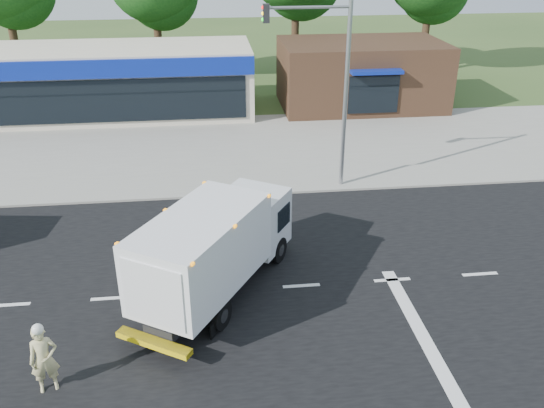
# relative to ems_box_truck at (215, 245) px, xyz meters

# --- Properties ---
(ground) EXTENTS (120.00, 120.00, 0.00)m
(ground) POSITION_rel_ems_box_truck_xyz_m (2.70, 0.12, -1.78)
(ground) COLOR #385123
(ground) RESTS_ON ground
(road_asphalt) EXTENTS (60.00, 14.00, 0.02)m
(road_asphalt) POSITION_rel_ems_box_truck_xyz_m (2.70, 0.12, -1.77)
(road_asphalt) COLOR black
(road_asphalt) RESTS_ON ground
(sidewalk) EXTENTS (60.00, 2.40, 0.12)m
(sidewalk) POSITION_rel_ems_box_truck_xyz_m (2.70, 8.32, -1.72)
(sidewalk) COLOR gray
(sidewalk) RESTS_ON ground
(parking_apron) EXTENTS (60.00, 9.00, 0.02)m
(parking_apron) POSITION_rel_ems_box_truck_xyz_m (2.70, 14.12, -1.77)
(parking_apron) COLOR gray
(parking_apron) RESTS_ON ground
(lane_markings) EXTENTS (55.20, 7.00, 0.01)m
(lane_markings) POSITION_rel_ems_box_truck_xyz_m (4.05, -1.23, -1.76)
(lane_markings) COLOR silver
(lane_markings) RESTS_ON road_asphalt
(ems_box_truck) EXTENTS (5.48, 7.03, 3.08)m
(ems_box_truck) POSITION_rel_ems_box_truck_xyz_m (0.00, 0.00, 0.00)
(ems_box_truck) COLOR black
(ems_box_truck) RESTS_ON ground
(emergency_worker) EXTENTS (0.79, 0.63, 1.98)m
(emergency_worker) POSITION_rel_ems_box_truck_xyz_m (-4.27, -3.64, -0.81)
(emergency_worker) COLOR #C5BA83
(emergency_worker) RESTS_ON ground
(retail_strip_mall) EXTENTS (18.00, 6.20, 4.00)m
(retail_strip_mall) POSITION_rel_ems_box_truck_xyz_m (-6.30, 20.05, 0.24)
(retail_strip_mall) COLOR beige
(retail_strip_mall) RESTS_ON ground
(brown_storefront) EXTENTS (10.00, 6.70, 4.00)m
(brown_storefront) POSITION_rel_ems_box_truck_xyz_m (9.70, 20.10, 0.22)
(brown_storefront) COLOR #382316
(brown_storefront) RESTS_ON ground
(traffic_signal_pole) EXTENTS (3.51, 0.25, 8.00)m
(traffic_signal_pole) POSITION_rel_ems_box_truck_xyz_m (5.05, 7.72, 3.15)
(traffic_signal_pole) COLOR gray
(traffic_signal_pole) RESTS_ON ground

